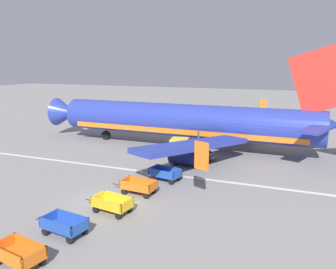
# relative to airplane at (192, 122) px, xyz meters

# --- Properties ---
(ground_plane) EXTENTS (220.00, 220.00, 0.00)m
(ground_plane) POSITION_rel_airplane_xyz_m (-0.66, -16.93, -3.05)
(ground_plane) COLOR gray
(apron_stripe) EXTENTS (120.00, 0.36, 0.01)m
(apron_stripe) POSITION_rel_airplane_xyz_m (-0.66, -9.93, -3.05)
(apron_stripe) COLOR silver
(apron_stripe) RESTS_ON ground
(airplane) EXTENTS (37.56, 30.29, 11.34)m
(airplane) POSITION_rel_airplane_xyz_m (0.00, 0.00, 0.00)
(airplane) COLOR #28389E
(airplane) RESTS_ON ground
(baggage_cart_nearest) EXTENTS (3.62, 1.81, 1.07)m
(baggage_cart_nearest) POSITION_rel_airplane_xyz_m (-0.55, -25.33, -2.45)
(baggage_cart_nearest) COLOR orange
(baggage_cart_nearest) RESTS_ON ground
(baggage_cart_second_in_row) EXTENTS (3.62, 1.71, 1.07)m
(baggage_cart_second_in_row) POSITION_rel_airplane_xyz_m (-0.44, -22.09, -2.45)
(baggage_cart_second_in_row) COLOR #234CB2
(baggage_cart_second_in_row) RESTS_ON ground
(baggage_cart_third_in_row) EXTENTS (3.62, 1.77, 1.07)m
(baggage_cart_third_in_row) POSITION_rel_airplane_xyz_m (0.53, -18.51, -2.45)
(baggage_cart_third_in_row) COLOR gold
(baggage_cart_third_in_row) RESTS_ON ground
(baggage_cart_fourth_in_row) EXTENTS (3.59, 1.57, 1.07)m
(baggage_cart_fourth_in_row) POSITION_rel_airplane_xyz_m (0.66, -14.94, -2.45)
(baggage_cart_fourth_in_row) COLOR orange
(baggage_cart_fourth_in_row) RESTS_ON ground
(baggage_cart_far_end) EXTENTS (3.63, 1.85, 1.07)m
(baggage_cart_far_end) POSITION_rel_airplane_xyz_m (1.37, -11.49, -2.45)
(baggage_cart_far_end) COLOR #234CB2
(baggage_cart_far_end) RESTS_ON ground
(service_truck_beside_carts) EXTENTS (4.63, 2.62, 2.10)m
(service_truck_beside_carts) POSITION_rel_airplane_xyz_m (0.70, -4.77, -1.95)
(service_truck_beside_carts) COLOR slate
(service_truck_beside_carts) RESTS_ON ground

